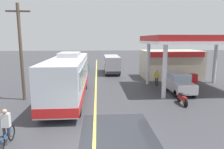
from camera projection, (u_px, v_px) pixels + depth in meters
ground at (96, 74)px, 28.63m from camera, size 120.00×120.00×0.00m
lane_divider_stripe at (96, 81)px, 23.71m from camera, size 0.16×50.00×0.01m
wet_puddle_patch at (118, 134)px, 10.40m from camera, size 3.78×5.62×0.01m
coach_bus_main at (69, 78)px, 16.36m from camera, size 2.60×11.04×3.69m
gas_station_roadside at (177, 58)px, 23.45m from camera, size 9.10×11.95×5.10m
car_at_pump at (178, 82)px, 18.40m from camera, size 1.70×4.20×1.82m
minibus_opposing_lane at (112, 63)px, 28.97m from camera, size 2.04×6.13×2.44m
cyclist_on_shoulder at (6, 129)px, 9.20m from camera, size 0.34×1.82×1.72m
motorcycle_parked_forecourt at (182, 98)px, 15.13m from camera, size 0.55×1.80×0.92m
pedestrian_near_pump at (164, 80)px, 19.46m from camera, size 0.55×0.22×1.66m
pedestrian_by_shop at (157, 77)px, 21.16m from camera, size 0.55×0.22×1.66m
car_trailing_behind_bus at (82, 64)px, 31.94m from camera, size 1.70×4.20×1.82m
utility_pole_roadside at (21, 51)px, 15.78m from camera, size 1.80×0.24×7.43m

